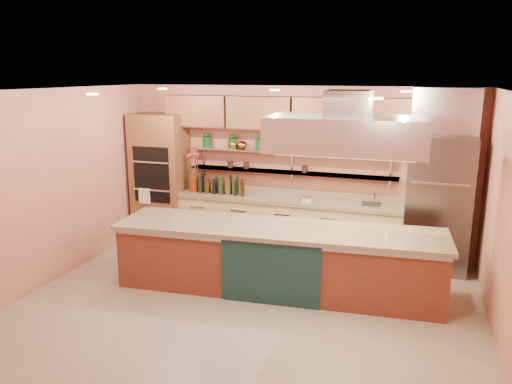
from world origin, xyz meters
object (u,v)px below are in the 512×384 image
(refrigerator, at_px, (438,204))
(copper_kettle, at_px, (242,145))
(green_canister, at_px, (263,145))
(island, at_px, (278,259))
(flower_vase, at_px, (193,183))
(kitchen_scale, at_px, (307,198))

(refrigerator, bearing_deg, copper_kettle, 175.98)
(refrigerator, xyz_separation_m, green_canister, (-2.90, 0.23, 0.76))
(copper_kettle, height_order, green_canister, green_canister)
(refrigerator, relative_size, copper_kettle, 12.29)
(refrigerator, xyz_separation_m, copper_kettle, (-3.27, 0.23, 0.73))
(island, bearing_deg, flower_vase, 138.28)
(flower_vase, height_order, kitchen_scale, flower_vase)
(refrigerator, height_order, flower_vase, refrigerator)
(copper_kettle, bearing_deg, green_canister, 0.00)
(kitchen_scale, distance_m, copper_kettle, 1.49)
(kitchen_scale, bearing_deg, flower_vase, 171.70)
(flower_vase, distance_m, kitchen_scale, 2.09)
(kitchen_scale, bearing_deg, island, -100.61)
(flower_vase, bearing_deg, refrigerator, -0.14)
(flower_vase, xyz_separation_m, green_canister, (1.23, 0.22, 0.72))
(refrigerator, relative_size, island, 0.47)
(flower_vase, distance_m, green_canister, 1.44)
(island, relative_size, flower_vase, 14.24)
(flower_vase, relative_size, copper_kettle, 1.83)
(green_canister, bearing_deg, kitchen_scale, -14.37)
(refrigerator, height_order, green_canister, refrigerator)
(flower_vase, relative_size, kitchen_scale, 2.04)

